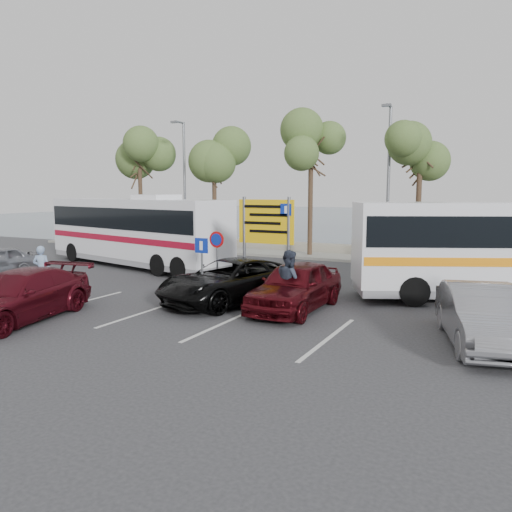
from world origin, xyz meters
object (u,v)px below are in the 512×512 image
at_px(coach_bus_left, 135,233).
at_px(car_maroon, 18,296).
at_px(car_red, 295,286).
at_px(pedestrian_near, 42,269).
at_px(suv_black, 231,281).
at_px(car_silver_b, 482,316).
at_px(direction_sign, 266,229).
at_px(pedestrian_far, 290,282).
at_px(street_lamp_right, 388,176).
at_px(street_lamp_left, 184,179).

height_order(coach_bus_left, car_maroon, coach_bus_left).
xyz_separation_m(coach_bus_left, car_red, (10.92, -5.00, -0.90)).
xyz_separation_m(coach_bus_left, car_maroon, (4.23, -10.00, -0.95)).
bearing_deg(pedestrian_near, coach_bus_left, -104.23).
bearing_deg(suv_black, car_maroon, -112.83).
height_order(car_silver_b, pedestrian_near, pedestrian_near).
bearing_deg(direction_sign, car_silver_b, -22.19).
bearing_deg(pedestrian_far, street_lamp_right, -40.88).
bearing_deg(direction_sign, street_lamp_right, 79.06).
relative_size(coach_bus_left, pedestrian_far, 5.99).
bearing_deg(suv_black, coach_bus_left, 167.43).
bearing_deg(street_lamp_right, street_lamp_left, 180.00).
distance_m(direction_sign, car_maroon, 8.41).
xyz_separation_m(street_lamp_left, direction_sign, (11.00, -10.32, -2.17)).
xyz_separation_m(coach_bus_left, pedestrian_near, (1.37, -6.82, -0.80)).
height_order(car_red, pedestrian_near, pedestrian_near).
xyz_separation_m(street_lamp_left, coach_bus_left, (1.98, -7.02, -2.91)).
distance_m(car_silver_b, pedestrian_near, 15.10).
distance_m(coach_bus_left, suv_black, 9.93).
bearing_deg(street_lamp_right, direction_sign, -100.94).
bearing_deg(car_silver_b, street_lamp_left, 128.29).
relative_size(street_lamp_left, car_maroon, 1.57).
height_order(coach_bus_left, car_red, coach_bus_left).
relative_size(car_maroon, suv_black, 0.95).
relative_size(car_silver_b, pedestrian_near, 2.54).
distance_m(car_red, car_silver_b, 5.69).
distance_m(street_lamp_left, pedestrian_near, 14.71).
relative_size(pedestrian_near, pedestrian_far, 0.89).
bearing_deg(street_lamp_right, car_maroon, -111.76).
xyz_separation_m(car_red, suv_black, (-2.40, 0.00, -0.04)).
relative_size(street_lamp_left, street_lamp_right, 1.00).
height_order(car_red, pedestrian_far, pedestrian_far).
bearing_deg(pedestrian_far, direction_sign, 0.53).
height_order(street_lamp_left, coach_bus_left, street_lamp_left).
distance_m(direction_sign, coach_bus_left, 9.64).
xyz_separation_m(direction_sign, car_maroon, (-4.80, -6.70, -1.69)).
bearing_deg(street_lamp_left, car_maroon, -69.97).
xyz_separation_m(street_lamp_left, pedestrian_near, (3.34, -13.83, -3.71)).
relative_size(direction_sign, car_maroon, 0.71).
bearing_deg(suv_black, car_silver_b, 8.30).
height_order(street_lamp_left, street_lamp_right, same).
bearing_deg(street_lamp_left, suv_black, -48.86).
xyz_separation_m(coach_bus_left, suv_black, (8.52, -5.00, -0.95)).
bearing_deg(car_red, coach_bus_left, 155.88).
height_order(coach_bus_left, pedestrian_near, coach_bus_left).
bearing_deg(car_red, pedestrian_far, -87.72).
bearing_deg(direction_sign, street_lamp_left, 136.83).
distance_m(car_red, suv_black, 2.40).
bearing_deg(car_silver_b, street_lamp_right, 96.35).
relative_size(direction_sign, car_red, 0.78).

